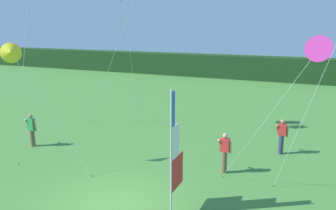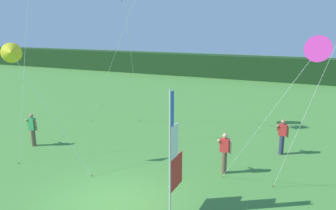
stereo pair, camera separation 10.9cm
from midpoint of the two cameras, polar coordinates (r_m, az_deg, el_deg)
name	(u,v)px [view 1 (the left image)]	position (r m, az deg, el deg)	size (l,w,h in m)	color
ground_plane	(110,204)	(11.93, -10.04, -16.20)	(120.00, 120.00, 0.00)	#478438
distant_treeline	(255,68)	(38.27, 14.40, 6.13)	(80.00, 2.40, 2.52)	#193819
banner_flag	(175,154)	(10.53, 0.85, -8.38)	(0.06, 1.03, 4.05)	#B7B7BC
person_near_banner	(282,136)	(16.38, 18.55, -4.94)	(0.55, 0.48, 1.66)	#2D334C
person_mid_field	(32,129)	(17.85, -22.27, -3.83)	(0.55, 0.48, 1.63)	brown
person_far_left	(225,152)	(13.77, 9.35, -7.85)	(0.55, 0.48, 1.68)	brown
kite_magenta_delta_0	(319,50)	(10.65, 23.94, 8.58)	(3.43, 1.71, 5.58)	brown
kite_yellow_delta_1	(11,53)	(14.51, -25.31, 7.99)	(3.57, 0.90, 5.23)	brown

